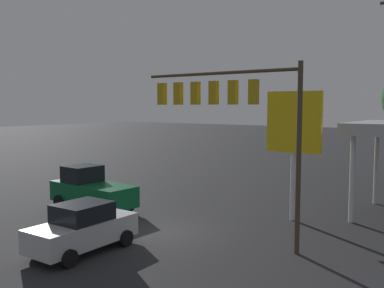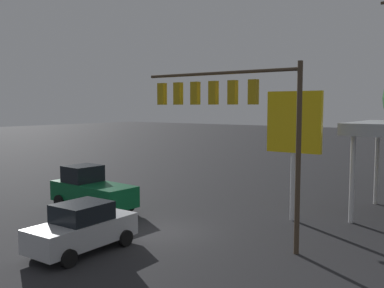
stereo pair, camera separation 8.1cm
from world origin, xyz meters
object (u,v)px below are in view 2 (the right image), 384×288
at_px(price_sign, 294,127).
at_px(pickup_parked, 91,190).
at_px(sedan_far, 83,228).
at_px(traffic_signal_assembly, 226,105).

xyz_separation_m(price_sign, pickup_parked, (9.74, 4.51, -3.54)).
bearing_deg(sedan_far, price_sign, 151.51).
bearing_deg(price_sign, pickup_parked, 24.84).
distance_m(traffic_signal_assembly, sedan_far, 7.64).
relative_size(sedan_far, pickup_parked, 0.83).
bearing_deg(price_sign, traffic_signal_assembly, 75.93).
height_order(sedan_far, pickup_parked, pickup_parked).
xyz_separation_m(sedan_far, pickup_parked, (4.94, -4.70, 0.16)).
bearing_deg(pickup_parked, sedan_far, 139.76).
bearing_deg(traffic_signal_assembly, pickup_parked, -0.03).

